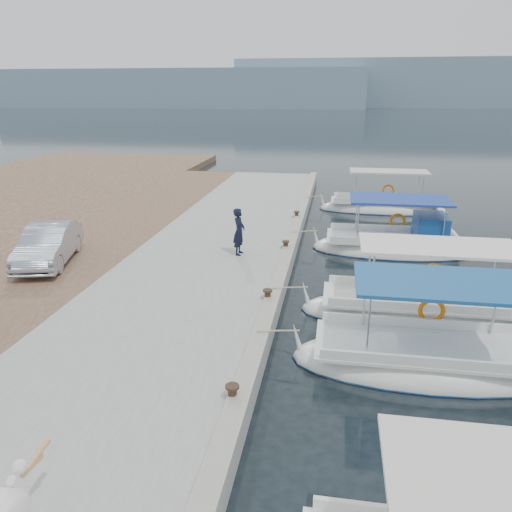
{
  "coord_description": "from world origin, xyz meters",
  "views": [
    {
      "loc": [
        1.46,
        -11.76,
        6.3
      ],
      "look_at": [
        -1.0,
        3.39,
        1.2
      ],
      "focal_mm": 35.0,
      "sensor_mm": 36.0,
      "label": 1
    }
  ],
  "objects_px": {
    "pelican": "(6,511)",
    "parked_car": "(48,245)",
    "fishing_caique_e": "(383,209)",
    "fishing_caique_b": "(423,363)",
    "fishing_caique_d": "(394,247)",
    "fishing_caique_c": "(425,314)",
    "fisherman": "(239,232)"
  },
  "relations": [
    {
      "from": "fishing_caique_b",
      "to": "fishing_caique_d",
      "type": "height_order",
      "value": "same"
    },
    {
      "from": "fisherman",
      "to": "parked_car",
      "type": "xyz_separation_m",
      "value": [
        -6.42,
        -2.04,
        -0.2
      ]
    },
    {
      "from": "pelican",
      "to": "parked_car",
      "type": "xyz_separation_m",
      "value": [
        -5.8,
        10.74,
        0.12
      ]
    },
    {
      "from": "fishing_caique_d",
      "to": "fishing_caique_e",
      "type": "height_order",
      "value": "same"
    },
    {
      "from": "fishing_caique_c",
      "to": "parked_car",
      "type": "distance_m",
      "value": 12.72
    },
    {
      "from": "pelican",
      "to": "parked_car",
      "type": "relative_size",
      "value": 0.34
    },
    {
      "from": "fishing_caique_e",
      "to": "pelican",
      "type": "distance_m",
      "value": 23.92
    },
    {
      "from": "fishing_caique_d",
      "to": "fisherman",
      "type": "distance_m",
      "value": 6.68
    },
    {
      "from": "fishing_caique_b",
      "to": "fishing_caique_e",
      "type": "relative_size",
      "value": 0.91
    },
    {
      "from": "fishing_caique_d",
      "to": "parked_car",
      "type": "bearing_deg",
      "value": -158.34
    },
    {
      "from": "fishing_caique_e",
      "to": "parked_car",
      "type": "relative_size",
      "value": 1.68
    },
    {
      "from": "fisherman",
      "to": "parked_car",
      "type": "relative_size",
      "value": 0.42
    },
    {
      "from": "fishing_caique_b",
      "to": "fishing_caique_e",
      "type": "xyz_separation_m",
      "value": [
        0.33,
        16.55,
        0.0
      ]
    },
    {
      "from": "pelican",
      "to": "fisherman",
      "type": "relative_size",
      "value": 0.8
    },
    {
      "from": "pelican",
      "to": "fishing_caique_d",
      "type": "bearing_deg",
      "value": 67.33
    },
    {
      "from": "fishing_caique_c",
      "to": "fishing_caique_e",
      "type": "relative_size",
      "value": 1.04
    },
    {
      "from": "fishing_caique_c",
      "to": "pelican",
      "type": "bearing_deg",
      "value": -126.19
    },
    {
      "from": "fishing_caique_b",
      "to": "fisherman",
      "type": "xyz_separation_m",
      "value": [
        -5.7,
        6.37,
        1.25
      ]
    },
    {
      "from": "pelican",
      "to": "parked_car",
      "type": "height_order",
      "value": "parked_car"
    },
    {
      "from": "fishing_caique_e",
      "to": "fishing_caique_d",
      "type": "bearing_deg",
      "value": -90.83
    },
    {
      "from": "fishing_caique_e",
      "to": "fisherman",
      "type": "height_order",
      "value": "fisherman"
    },
    {
      "from": "fishing_caique_e",
      "to": "fishing_caique_b",
      "type": "bearing_deg",
      "value": -91.13
    },
    {
      "from": "fishing_caique_b",
      "to": "parked_car",
      "type": "distance_m",
      "value": 12.91
    },
    {
      "from": "pelican",
      "to": "fishing_caique_c",
      "type": "bearing_deg",
      "value": 53.81
    },
    {
      "from": "fishing_caique_d",
      "to": "fishing_caique_e",
      "type": "relative_size",
      "value": 0.94
    },
    {
      "from": "fishing_caique_b",
      "to": "fishing_caique_c",
      "type": "height_order",
      "value": "same"
    },
    {
      "from": "fishing_caique_b",
      "to": "fishing_caique_d",
      "type": "distance_m",
      "value": 9.24
    },
    {
      "from": "pelican",
      "to": "fisherman",
      "type": "bearing_deg",
      "value": 87.25
    },
    {
      "from": "fishing_caique_e",
      "to": "parked_car",
      "type": "xyz_separation_m",
      "value": [
        -12.44,
        -12.22,
        1.05
      ]
    },
    {
      "from": "fisherman",
      "to": "fishing_caique_b",
      "type": "bearing_deg",
      "value": -134.34
    },
    {
      "from": "fishing_caique_c",
      "to": "parked_car",
      "type": "relative_size",
      "value": 1.76
    },
    {
      "from": "fisherman",
      "to": "parked_car",
      "type": "distance_m",
      "value": 6.73
    }
  ]
}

